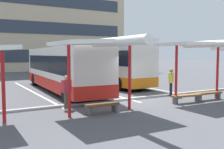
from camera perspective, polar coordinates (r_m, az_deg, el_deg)
ground_plane at (r=15.16m, az=4.61°, el=-5.64°), size 160.00×160.00×0.00m
terminal_building at (r=47.74m, az=-19.88°, el=14.07°), size 34.93×11.40×24.35m
coach_bus_0 at (r=19.11m, az=-10.67°, el=1.20°), size 3.07×12.13×3.46m
coach_bus_1 at (r=22.55m, az=-1.50°, el=2.27°), size 3.16×10.74×3.81m
lane_stripe_0 at (r=19.17m, az=-16.78°, el=-3.67°), size 0.16×14.00×0.01m
lane_stripe_1 at (r=20.52m, az=-5.30°, el=-2.97°), size 0.16×14.00×0.01m
lane_stripe_2 at (r=22.58m, az=4.42°, el=-2.28°), size 0.16×14.00×0.01m
waiting_shelter_1 at (r=11.43m, az=-1.74°, el=6.70°), size 4.05×4.90×3.35m
bench_1 at (r=11.81m, az=-2.11°, el=-6.89°), size 1.59×0.47×0.45m
waiting_shelter_2 at (r=15.26m, az=19.07°, el=6.00°), size 4.30×4.40×3.38m
bench_2 at (r=14.90m, az=15.98°, el=-4.66°), size 1.87×0.59×0.45m
bench_3 at (r=16.26m, az=20.27°, el=-4.01°), size 1.82×0.53×0.45m
platform_kerb at (r=15.34m, az=4.12°, el=-5.29°), size 44.00×0.24×0.12m
waiting_passenger_0 at (r=16.88m, az=12.73°, el=-1.22°), size 0.54×0.47×1.74m
waiting_passenger_1 at (r=12.91m, az=-9.87°, el=-3.25°), size 0.52×0.35×1.63m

